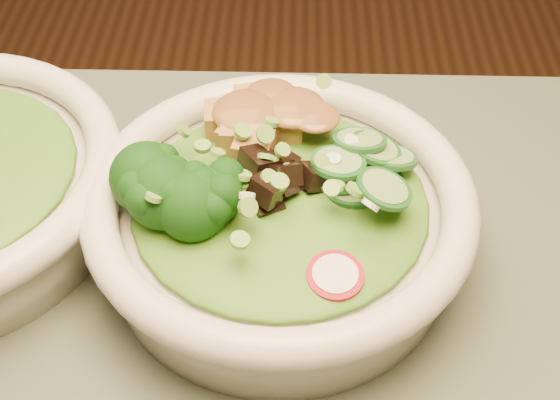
# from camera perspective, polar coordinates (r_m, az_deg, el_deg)

# --- Properties ---
(salad_bowl) EXTENTS (0.27, 0.27, 0.07)m
(salad_bowl) POSITION_cam_1_polar(r_m,az_deg,el_deg) (0.54, -0.00, -1.48)
(salad_bowl) COLOR silver
(salad_bowl) RESTS_ON dining_table
(lettuce_bed) EXTENTS (0.20, 0.20, 0.02)m
(lettuce_bed) POSITION_cam_1_polar(r_m,az_deg,el_deg) (0.52, -0.00, 0.08)
(lettuce_bed) COLOR #2E6815
(lettuce_bed) RESTS_ON salad_bowl
(broccoli_florets) EXTENTS (0.08, 0.07, 0.04)m
(broccoli_florets) POSITION_cam_1_polar(r_m,az_deg,el_deg) (0.51, -6.86, 0.34)
(broccoli_florets) COLOR black
(broccoli_florets) RESTS_ON salad_bowl
(radish_slices) EXTENTS (0.11, 0.05, 0.02)m
(radish_slices) POSITION_cam_1_polar(r_m,az_deg,el_deg) (0.48, 1.66, -5.04)
(radish_slices) COLOR maroon
(radish_slices) RESTS_ON salad_bowl
(cucumber_slices) EXTENTS (0.07, 0.07, 0.04)m
(cucumber_slices) POSITION_cam_1_polar(r_m,az_deg,el_deg) (0.53, 6.96, 1.71)
(cucumber_slices) COLOR #7BA55B
(cucumber_slices) RESTS_ON salad_bowl
(mushroom_heap) EXTENTS (0.07, 0.07, 0.04)m
(mushroom_heap) POSITION_cam_1_polar(r_m,az_deg,el_deg) (0.52, -0.22, 2.07)
(mushroom_heap) COLOR black
(mushroom_heap) RESTS_ON salad_bowl
(tofu_cubes) EXTENTS (0.09, 0.06, 0.04)m
(tofu_cubes) POSITION_cam_1_polar(r_m,az_deg,el_deg) (0.56, -0.90, 5.39)
(tofu_cubes) COLOR olive
(tofu_cubes) RESTS_ON salad_bowl
(peanut_sauce) EXTENTS (0.07, 0.06, 0.02)m
(peanut_sauce) POSITION_cam_1_polar(r_m,az_deg,el_deg) (0.55, -0.91, 6.42)
(peanut_sauce) COLOR brown
(peanut_sauce) RESTS_ON tofu_cubes
(scallion_garnish) EXTENTS (0.19, 0.19, 0.02)m
(scallion_garnish) POSITION_cam_1_polar(r_m,az_deg,el_deg) (0.51, -0.00, 1.97)
(scallion_garnish) COLOR #669E37
(scallion_garnish) RESTS_ON salad_bowl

